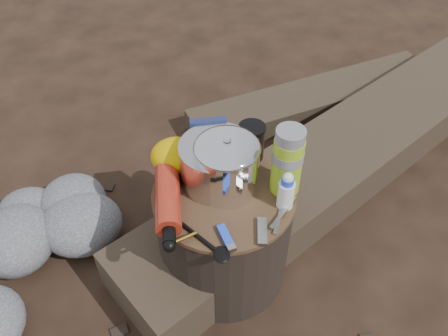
{
  "coord_description": "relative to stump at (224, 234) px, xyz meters",
  "views": [
    {
      "loc": [
        -0.07,
        -0.9,
        1.37
      ],
      "look_at": [
        0.0,
        0.0,
        0.48
      ],
      "focal_mm": 37.57,
      "sensor_mm": 36.0,
      "label": 1
    }
  ],
  "objects": [
    {
      "name": "food_pouch",
      "position": [
        -0.03,
        0.16,
        0.26
      ],
      "size": [
        0.11,
        0.03,
        0.14
      ],
      "primitive_type": "cube",
      "rotation": [
        0.0,
        0.0,
        0.08
      ],
      "color": "navy",
      "rests_on": "stump"
    },
    {
      "name": "squeeze_bottle",
      "position": [
        0.17,
        -0.06,
        0.24
      ],
      "size": [
        0.05,
        0.05,
        0.11
      ],
      "primitive_type": "cylinder",
      "color": "white",
      "rests_on": "stump"
    },
    {
      "name": "fuel_bottle",
      "position": [
        -0.16,
        -0.04,
        0.22
      ],
      "size": [
        0.08,
        0.29,
        0.07
      ],
      "primitive_type": null,
      "rotation": [
        0.0,
        0.0,
        0.03
      ],
      "color": "red",
      "rests_on": "stump"
    },
    {
      "name": "camping_pot",
      "position": [
        0.01,
        0.03,
        0.28
      ],
      "size": [
        0.18,
        0.18,
        0.18
      ],
      "primitive_type": "cylinder",
      "color": "silver",
      "rests_on": "stump"
    },
    {
      "name": "travel_mug",
      "position": [
        0.09,
        0.15,
        0.25
      ],
      "size": [
        0.08,
        0.08,
        0.12
      ],
      "primitive_type": "cylinder",
      "color": "black",
      "rests_on": "stump"
    },
    {
      "name": "spork",
      "position": [
        -0.08,
        -0.16,
        0.2
      ],
      "size": [
        0.14,
        0.15,
        0.01
      ],
      "primitive_type": null,
      "rotation": [
        0.0,
        0.0,
        0.75
      ],
      "color": "black",
      "rests_on": "stump"
    },
    {
      "name": "ground",
      "position": [
        0.0,
        0.0,
        -0.19
      ],
      "size": [
        60.0,
        60.0,
        0.0
      ],
      "primitive_type": "plane",
      "color": "black",
      "rests_on": "ground"
    },
    {
      "name": "log_small",
      "position": [
        0.5,
        0.86,
        -0.14
      ],
      "size": [
        1.24,
        0.63,
        0.1
      ],
      "primitive_type": "cube",
      "rotation": [
        0.0,
        0.0,
        -1.22
      ],
      "color": "#3B2F22",
      "rests_on": "ground"
    },
    {
      "name": "pot_grabber",
      "position": [
        0.15,
        -0.1,
        0.2
      ],
      "size": [
        0.1,
        0.13,
        0.01
      ],
      "primitive_type": null,
      "rotation": [
        0.0,
        0.0,
        -0.52
      ],
      "color": "#A9A9AE",
      "rests_on": "stump"
    },
    {
      "name": "foil_windscreen",
      "position": [
        -0.02,
        0.06,
        0.26
      ],
      "size": [
        0.22,
        0.22,
        0.13
      ],
      "primitive_type": "cylinder",
      "color": "#BBBBC1",
      "rests_on": "stump"
    },
    {
      "name": "stump",
      "position": [
        0.0,
        0.0,
        0.0
      ],
      "size": [
        0.41,
        0.41,
        0.38
      ],
      "primitive_type": "cylinder",
      "color": "black",
      "rests_on": "ground"
    },
    {
      "name": "lighter",
      "position": [
        -0.01,
        -0.16,
        0.2
      ],
      "size": [
        0.05,
        0.09,
        0.02
      ],
      "primitive_type": "cube",
      "rotation": [
        0.0,
        0.0,
        0.3
      ],
      "color": "blue",
      "rests_on": "stump"
    },
    {
      "name": "rock_ring",
      "position": [
        -0.58,
        -0.08,
        -0.1
      ],
      "size": [
        0.41,
        0.9,
        0.18
      ],
      "primitive_type": null,
      "color": "slate",
      "rests_on": "ground"
    },
    {
      "name": "log_main",
      "position": [
        0.53,
        0.44,
        -0.1
      ],
      "size": [
        1.86,
        1.51,
        0.17
      ],
      "primitive_type": "cube",
      "rotation": [
        0.0,
        0.0,
        -0.93
      ],
      "color": "#3B2F22",
      "rests_on": "ground"
    },
    {
      "name": "thermos",
      "position": [
        0.17,
        0.01,
        0.3
      ],
      "size": [
        0.08,
        0.08,
        0.21
      ],
      "primitive_type": "cylinder",
      "color": "#9AC821",
      "rests_on": "stump"
    },
    {
      "name": "multitool",
      "position": [
        0.09,
        -0.15,
        0.2
      ],
      "size": [
        0.03,
        0.09,
        0.01
      ],
      "primitive_type": "cube",
      "rotation": [
        0.0,
        0.0,
        -0.11
      ],
      "color": "#A9A9AE",
      "rests_on": "stump"
    },
    {
      "name": "stuff_sack",
      "position": [
        -0.13,
        0.11,
        0.24
      ],
      "size": [
        0.15,
        0.12,
        0.1
      ],
      "primitive_type": "ellipsoid",
      "color": "#E8B500",
      "rests_on": "stump"
    }
  ]
}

